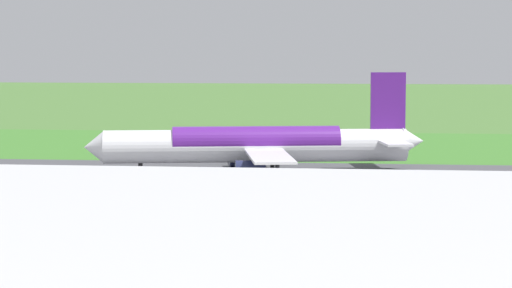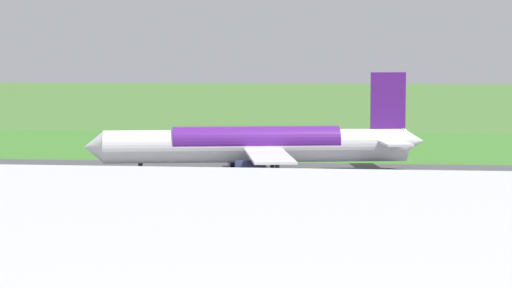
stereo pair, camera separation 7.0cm
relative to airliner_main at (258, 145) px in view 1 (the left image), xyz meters
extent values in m
plane|color=#477233|center=(13.48, 0.07, -4.35)|extent=(800.00, 800.00, 0.00)
cube|color=#47474C|center=(13.48, 0.07, -4.32)|extent=(600.00, 28.06, 0.06)
cube|color=gray|center=(13.48, 68.00, -4.33)|extent=(440.00, 110.00, 0.05)
cube|color=#3C782B|center=(13.48, -39.17, -4.33)|extent=(600.00, 80.00, 0.04)
cylinder|color=white|center=(0.37, 0.07, -0.15)|extent=(48.09, 14.47, 5.20)
cone|color=white|center=(25.38, 5.05, -0.15)|extent=(3.91, 5.43, 4.94)
cone|color=white|center=(-24.34, -4.85, 0.45)|extent=(4.30, 5.02, 4.42)
cube|color=#591E8C|center=(-20.34, -4.05, 6.95)|extent=(5.59, 1.58, 9.00)
cube|color=white|center=(-21.42, 1.35, 0.65)|extent=(5.68, 9.61, 0.36)
cube|color=white|center=(-19.27, -9.44, 0.65)|extent=(5.68, 9.61, 0.36)
cube|color=white|center=(-2.76, 10.67, -0.55)|extent=(10.18, 22.75, 0.35)
cube|color=white|center=(1.54, -10.91, -0.55)|extent=(10.18, 22.75, 0.35)
cylinder|color=#23284C|center=(0.38, 7.72, -3.03)|extent=(4.96, 3.62, 2.80)
cylinder|color=#23284C|center=(3.31, -6.99, -3.03)|extent=(4.96, 3.62, 2.80)
cylinder|color=black|center=(18.26, 3.63, -2.64)|extent=(0.70, 0.70, 3.42)
cylinder|color=black|center=(-3.35, 3.41, -2.64)|extent=(0.70, 0.70, 3.42)
cylinder|color=black|center=(-1.79, -4.43, -2.64)|extent=(0.70, 0.70, 3.42)
cylinder|color=#591E8C|center=(0.37, 0.07, 0.37)|extent=(26.91, 10.28, 5.23)
cylinder|color=slate|center=(-3.90, -43.37, -3.17)|extent=(0.10, 0.10, 2.36)
cube|color=red|center=(-3.90, -43.39, -1.69)|extent=(0.60, 0.04, 0.60)
cone|color=orange|center=(1.09, -39.71, -4.08)|extent=(0.40, 0.40, 0.55)
camera|label=1|loc=(-19.01, 166.94, 15.61)|focal=74.88mm
camera|label=2|loc=(-19.08, 166.94, 15.61)|focal=74.88mm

